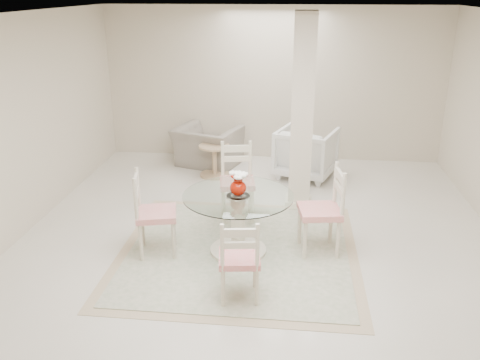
# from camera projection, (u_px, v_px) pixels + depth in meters

# --- Properties ---
(ground) EXTENTS (7.00, 7.00, 0.00)m
(ground) POSITION_uv_depth(u_px,v_px,m) (257.00, 245.00, 6.25)
(ground) COLOR white
(ground) RESTS_ON ground
(room_shell) EXTENTS (6.02, 7.02, 2.71)m
(room_shell) POSITION_uv_depth(u_px,v_px,m) (259.00, 96.00, 5.58)
(room_shell) COLOR beige
(room_shell) RESTS_ON ground
(column) EXTENTS (0.30, 0.30, 2.70)m
(column) POSITION_uv_depth(u_px,v_px,m) (302.00, 114.00, 6.92)
(column) COLOR beige
(column) RESTS_ON ground
(area_rug) EXTENTS (2.83, 2.83, 0.02)m
(area_rug) POSITION_uv_depth(u_px,v_px,m) (238.00, 251.00, 6.09)
(area_rug) COLOR tan
(area_rug) RESTS_ON ground
(dining_table) EXTENTS (1.28, 1.28, 0.74)m
(dining_table) POSITION_uv_depth(u_px,v_px,m) (238.00, 224.00, 5.95)
(dining_table) COLOR #F9E9CD
(dining_table) RESTS_ON ground
(red_vase) EXTENTS (0.22, 0.21, 0.29)m
(red_vase) POSITION_uv_depth(u_px,v_px,m) (238.00, 183.00, 5.77)
(red_vase) COLOR #A41405
(red_vase) RESTS_ON dining_table
(dining_chair_east) EXTENTS (0.54, 0.54, 1.18)m
(dining_chair_east) POSITION_uv_depth(u_px,v_px,m) (326.00, 204.00, 5.89)
(dining_chair_east) COLOR beige
(dining_chair_east) RESTS_ON ground
(dining_chair_north) EXTENTS (0.53, 0.53, 1.15)m
(dining_chair_north) POSITION_uv_depth(u_px,v_px,m) (237.00, 175.00, 6.83)
(dining_chair_north) COLOR beige
(dining_chair_north) RESTS_ON ground
(dining_chair_west) EXTENTS (0.55, 0.55, 1.13)m
(dining_chair_west) POSITION_uv_depth(u_px,v_px,m) (150.00, 207.00, 5.85)
(dining_chair_west) COLOR beige
(dining_chair_west) RESTS_ON ground
(dining_chair_south) EXTENTS (0.46, 0.46, 1.01)m
(dining_chair_south) POSITION_uv_depth(u_px,v_px,m) (240.00, 255.00, 4.95)
(dining_chair_south) COLOR beige
(dining_chair_south) RESTS_ON ground
(recliner_taupe) EXTENTS (1.29, 1.21, 0.69)m
(recliner_taupe) POSITION_uv_depth(u_px,v_px,m) (208.00, 146.00, 8.95)
(recliner_taupe) COLOR gray
(recliner_taupe) RESTS_ON ground
(armchair_white) EXTENTS (1.13, 1.15, 0.83)m
(armchair_white) POSITION_uv_depth(u_px,v_px,m) (306.00, 152.00, 8.39)
(armchair_white) COLOR white
(armchair_white) RESTS_ON ground
(side_table) EXTENTS (0.51, 0.51, 0.54)m
(side_table) POSITION_uv_depth(u_px,v_px,m) (215.00, 162.00, 8.45)
(side_table) COLOR tan
(side_table) RESTS_ON ground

